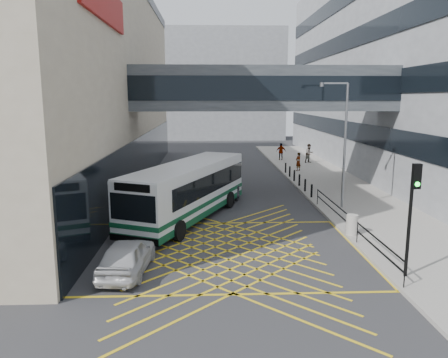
{
  "coord_description": "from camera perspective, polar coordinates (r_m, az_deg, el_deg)",
  "views": [
    {
      "loc": [
        -0.9,
        -18.96,
        6.89
      ],
      "look_at": [
        0.0,
        4.0,
        2.6
      ],
      "focal_mm": 35.0,
      "sensor_mm": 36.0,
      "label": 1
    }
  ],
  "objects": [
    {
      "name": "skybridge",
      "position": [
        31.21,
        5.04,
        11.65
      ],
      "size": [
        20.0,
        4.1,
        3.0
      ],
      "color": "#3F454A",
      "rests_on": "ground"
    },
    {
      "name": "building_far",
      "position": [
        79.0,
        -3.11,
        12.08
      ],
      "size": [
        28.0,
        16.0,
        18.0
      ],
      "primitive_type": "cube",
      "color": "gray",
      "rests_on": "ground"
    },
    {
      "name": "ground",
      "position": [
        20.2,
        0.45,
        -9.37
      ],
      "size": [
        120.0,
        120.0,
        0.0
      ],
      "primitive_type": "plane",
      "color": "#333335"
    },
    {
      "name": "pedestrian_c",
      "position": [
        48.32,
        7.47,
        3.57
      ],
      "size": [
        1.14,
        0.67,
        1.83
      ],
      "primitive_type": "imported",
      "rotation": [
        0.0,
        0.0,
        3.0
      ],
      "color": "gray",
      "rests_on": "pavement"
    },
    {
      "name": "street_lamp",
      "position": [
        27.52,
        15.2,
        5.23
      ],
      "size": [
        1.73,
        0.52,
        7.62
      ],
      "rotation": [
        0.0,
        0.0,
        -0.18
      ],
      "color": "slate",
      "rests_on": "pavement"
    },
    {
      "name": "litter_bin",
      "position": [
        22.77,
        16.38,
        -5.74
      ],
      "size": [
        0.58,
        0.58,
        1.0
      ],
      "primitive_type": "cylinder",
      "color": "#ADA89E",
      "rests_on": "pavement"
    },
    {
      "name": "car_silver",
      "position": [
        40.05,
        -0.36,
        1.56
      ],
      "size": [
        2.51,
        4.24,
        1.23
      ],
      "primitive_type": "imported",
      "rotation": [
        0.0,
        0.0,
        3.36
      ],
      "color": "gray",
      "rests_on": "ground"
    },
    {
      "name": "bus",
      "position": [
        25.09,
        -4.62,
        -1.35
      ],
      "size": [
        6.96,
        11.53,
        3.21
      ],
      "rotation": [
        0.0,
        0.0,
        -0.41
      ],
      "color": "silver",
      "rests_on": "ground"
    },
    {
      "name": "pavement",
      "position": [
        36.03,
        13.75,
        -0.63
      ],
      "size": [
        6.0,
        54.0,
        0.16
      ],
      "primitive_type": "cube",
      "color": "#9C968D",
      "rests_on": "ground"
    },
    {
      "name": "car_white",
      "position": [
        18.01,
        -12.56,
        -9.74
      ],
      "size": [
        2.21,
        4.62,
        1.43
      ],
      "primitive_type": "imported",
      "rotation": [
        0.0,
        0.0,
        3.06
      ],
      "color": "silver",
      "rests_on": "ground"
    },
    {
      "name": "pedestrian_b",
      "position": [
        46.73,
        11.07,
        3.3
      ],
      "size": [
        1.1,
        0.91,
        1.95
      ],
      "primitive_type": "imported",
      "rotation": [
        0.0,
        0.0,
        0.44
      ],
      "color": "gray",
      "rests_on": "pavement"
    },
    {
      "name": "pedestrian_a",
      "position": [
        41.3,
        9.68,
        2.24
      ],
      "size": [
        0.84,
        0.8,
        1.71
      ],
      "primitive_type": "imported",
      "rotation": [
        0.0,
        0.0,
        3.81
      ],
      "color": "gray",
      "rests_on": "pavement"
    },
    {
      "name": "car_dark",
      "position": [
        31.24,
        0.24,
        -0.71
      ],
      "size": [
        1.99,
        4.99,
        1.56
      ],
      "primitive_type": "imported",
      "rotation": [
        0.0,
        0.0,
        3.13
      ],
      "color": "#222227",
      "rests_on": "ground"
    },
    {
      "name": "box_junction",
      "position": [
        20.19,
        0.45,
        -9.36
      ],
      "size": [
        12.0,
        9.0,
        0.01
      ],
      "color": "gold",
      "rests_on": "ground"
    },
    {
      "name": "traffic_light",
      "position": [
        17.58,
        23.4,
        -3.04
      ],
      "size": [
        0.31,
        0.51,
        4.39
      ],
      "rotation": [
        0.0,
        0.0,
        0.04
      ],
      "color": "black",
      "rests_on": "pavement"
    },
    {
      "name": "kerb_railings",
      "position": [
        22.72,
        15.99,
        -5.19
      ],
      "size": [
        0.05,
        12.54,
        1.0
      ],
      "color": "black",
      "rests_on": "pavement"
    },
    {
      "name": "bollards",
      "position": [
        35.27,
        9.49,
        0.17
      ],
      "size": [
        0.14,
        10.14,
        0.9
      ],
      "color": "black",
      "rests_on": "pavement"
    }
  ]
}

